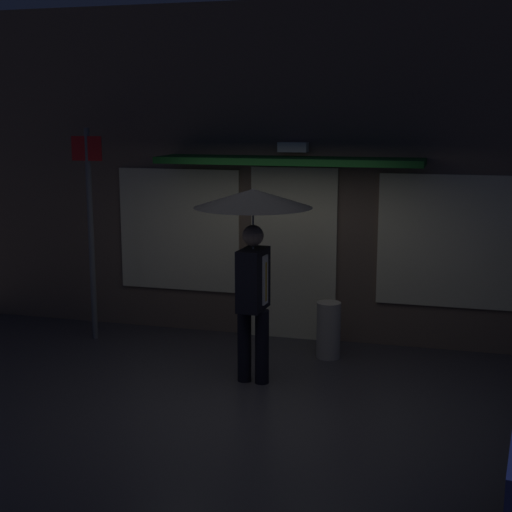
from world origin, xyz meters
The scene contains 5 objects.
ground_plane centered at (0.00, 0.00, 0.00)m, with size 18.00×18.00×0.00m, color #38353A.
building_facade centered at (0.00, 2.34, 2.09)m, with size 9.36×1.00×4.21m.
person_with_umbrella centered at (-0.06, 0.50, 1.69)m, with size 1.24×1.24×2.09m.
street_sign_post centered at (-2.45, 1.47, 1.51)m, with size 0.40×0.07×2.68m.
sidewalk_bollard centered at (0.58, 1.53, 0.34)m, with size 0.28×0.28×0.67m, color #B2A899.
Camera 1 is at (1.97, -6.80, 2.84)m, focal length 51.82 mm.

